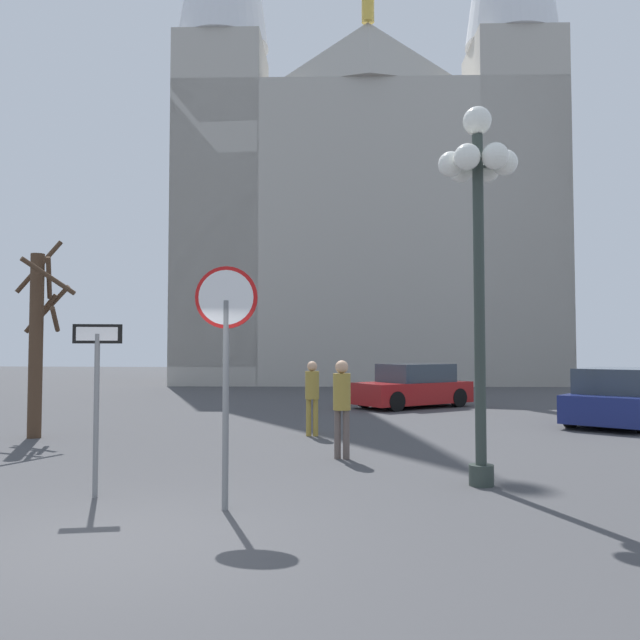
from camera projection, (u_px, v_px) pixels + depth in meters
ground_plane at (109, 543)px, 6.36m from camera, size 120.00×120.00×0.00m
cathedral at (365, 178)px, 37.65m from camera, size 22.36×12.80×39.22m
stop_sign at (226, 338)px, 7.77m from camera, size 0.78×0.12×3.02m
one_way_arrow_sign at (97, 386)px, 8.38m from camera, size 0.63×0.19×2.32m
street_lamp at (478, 211)px, 9.24m from camera, size 1.17×1.06×5.60m
bare_tree at (38, 336)px, 14.04m from camera, size 1.56×1.56×4.54m
parked_car_near_navy at (621, 398)px, 16.26m from camera, size 3.95×4.57×1.48m
parked_car_far_red at (413, 387)px, 21.22m from camera, size 4.30×3.98×1.47m
pedestrian_walking at (312, 391)px, 14.22m from camera, size 0.32×0.32×1.70m
pedestrian_standing at (342, 399)px, 11.29m from camera, size 0.32×0.32×1.78m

